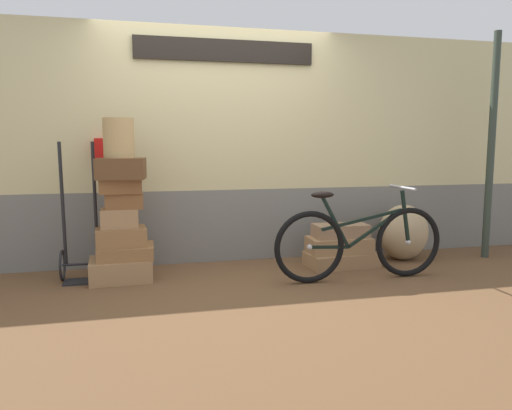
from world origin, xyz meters
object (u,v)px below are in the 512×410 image
Objects in this scene: suitcase_7 at (341,259)px; suitcase_1 at (126,252)px; bicycle at (360,242)px; luggage_trolley at (81,248)px; burlap_sack at (403,232)px; suitcase_4 at (124,201)px; wicker_basket at (119,138)px; suitcase_6 at (121,169)px; suitcase_9 at (340,231)px; suitcase_5 at (120,186)px; suitcase_2 at (121,237)px; suitcase_0 at (121,269)px; suitcase_3 at (120,218)px; suitcase_8 at (339,245)px.

suitcase_1 is at bearing 175.20° from suitcase_7.
bicycle is at bearing -12.76° from suitcase_1.
burlap_sack is at bearing 0.47° from luggage_trolley.
burlap_sack is at bearing 37.51° from bicycle.
suitcase_1 is 1.49× the size of suitcase_4.
bicycle is at bearing -14.05° from wicker_basket.
suitcase_6 reaches higher than suitcase_9.
suitcase_7 is 0.56× the size of luggage_trolley.
burlap_sack is (0.78, 0.12, 0.23)m from suitcase_7.
suitcase_5 is 2.27m from suitcase_9.
suitcase_9 is at bearing -3.87° from suitcase_2.
luggage_trolley is (-2.60, 0.10, 0.23)m from suitcase_7.
suitcase_6 is (0.04, -0.00, 0.95)m from suitcase_0.
suitcase_3 reaches higher than suitcase_1.
suitcase_2 reaches higher than suitcase_1.
luggage_trolley reaches higher than suitcase_8.
suitcase_8 is (2.18, 0.01, -0.83)m from suitcase_6.
suitcase_4 reaches higher than suitcase_9.
suitcase_3 is at bearing -179.67° from suitcase_9.
suitcase_5 is 0.62× the size of burlap_sack.
suitcase_6 reaches higher than suitcase_5.
suitcase_7 is 1.19× the size of burlap_sack.
suitcase_0 is at bearing -142.03° from suitcase_5.
wicker_basket reaches higher than suitcase_2.
suitcase_9 is (2.18, -0.01, -0.38)m from suitcase_4.
suitcase_5 reaches higher than suitcase_9.
luggage_trolley is at bearing 170.90° from suitcase_1.
suitcase_1 is 1.18× the size of suitcase_6.
luggage_trolley is at bearing 173.63° from suitcase_7.
suitcase_2 is at bearing -169.67° from suitcase_5.
suitcase_0 is 0.42m from luggage_trolley.
suitcase_3 is at bearing 174.15° from suitcase_4.
suitcase_0 is 1.67× the size of suitcase_3.
burlap_sack is at bearing -0.73° from suitcase_5.
suitcase_1 reaches higher than suitcase_7.
wicker_basket reaches higher than suitcase_1.
suitcase_2 is 0.92m from wicker_basket.
suitcase_2 is 0.71× the size of suitcase_8.
wicker_basket is at bearing -178.22° from burlap_sack.
bicycle reaches higher than suitcase_9.
suitcase_6 is 0.85m from luggage_trolley.
suitcase_9 is at bearing -2.53° from suitcase_0.
suitcase_9 is at bearing -2.71° from suitcase_5.
suitcase_5 is (-0.03, -0.00, 0.14)m from suitcase_4.
suitcase_0 is 0.34× the size of bicycle.
suitcase_8 is (2.19, -0.01, -0.66)m from suitcase_5.
suitcase_1 is at bearing -178.01° from burlap_sack.
bicycle is (2.16, -0.52, -0.69)m from suitcase_6.
bicycle is at bearing -16.51° from suitcase_5.
wicker_basket is at bearing 165.95° from bicycle.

